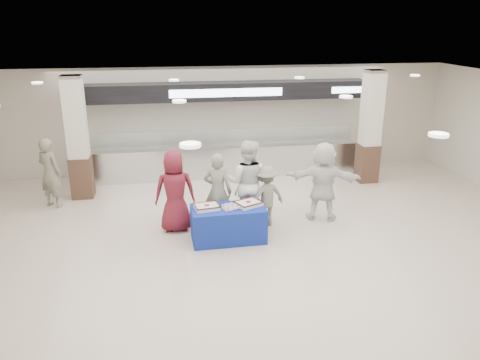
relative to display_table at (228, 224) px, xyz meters
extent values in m
plane|color=beige|center=(0.54, -0.96, -0.38)|extent=(14.00, 14.00, 0.00)
cube|color=silver|center=(0.54, 4.44, 0.08)|extent=(8.00, 0.80, 0.90)
cube|color=silver|center=(0.54, 4.44, 0.55)|extent=(8.00, 0.85, 0.04)
cube|color=white|center=(0.54, 4.14, 0.88)|extent=(7.60, 0.02, 0.50)
cube|color=black|center=(0.54, 4.44, 2.17)|extent=(8.40, 0.70, 0.50)
cube|color=white|center=(0.54, 4.08, 2.17)|extent=(3.20, 0.03, 0.22)
cube|color=white|center=(4.34, 4.08, 2.17)|extent=(1.40, 0.03, 0.18)
cube|color=#3C261B|center=(-3.46, 3.24, 0.18)|extent=(0.55, 0.55, 1.10)
cube|color=beige|center=(-3.46, 3.24, 1.78)|extent=(0.50, 0.50, 2.10)
cube|color=#3C261B|center=(4.54, 3.24, 0.18)|extent=(0.55, 0.55, 1.10)
cube|color=beige|center=(4.54, 3.24, 1.78)|extent=(0.50, 0.50, 2.10)
cube|color=#162F97|center=(0.00, 0.00, 0.00)|extent=(1.57, 0.82, 0.75)
cube|color=white|center=(-0.45, 0.01, 0.41)|extent=(0.55, 0.46, 0.08)
cube|color=#402112|center=(-0.45, 0.01, 0.46)|extent=(0.55, 0.46, 0.02)
cylinder|color=#AA1826|center=(-0.45, 0.01, 0.46)|extent=(0.13, 0.13, 0.01)
cube|color=white|center=(0.44, 0.05, 0.41)|extent=(0.62, 0.57, 0.08)
cube|color=#402112|center=(0.44, 0.05, 0.47)|extent=(0.62, 0.57, 0.02)
cylinder|color=#AA1826|center=(0.44, 0.05, 0.46)|extent=(0.15, 0.15, 0.01)
cube|color=#BBBBC0|center=(0.05, -0.04, 0.38)|extent=(0.44, 0.40, 0.01)
imported|color=maroon|center=(-1.08, 0.72, 0.55)|extent=(0.92, 0.62, 1.84)
imported|color=slate|center=(-0.14, 0.64, 0.51)|extent=(0.76, 0.65, 1.77)
imported|color=white|center=(0.56, 0.84, 0.61)|extent=(1.16, 1.04, 1.98)
imported|color=white|center=(0.69, 0.90, 0.40)|extent=(0.98, 0.64, 1.56)
imported|color=slate|center=(0.95, 0.64, 0.34)|extent=(1.04, 0.80, 1.43)
imported|color=white|center=(2.34, 0.78, 0.56)|extent=(1.83, 1.06, 1.88)
imported|color=slate|center=(-4.11, 2.64, 0.52)|extent=(0.78, 0.71, 1.79)
camera|label=1|loc=(-1.23, -9.02, 4.11)|focal=35.00mm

